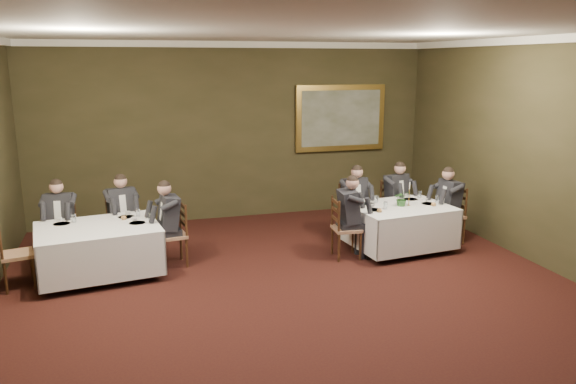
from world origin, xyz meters
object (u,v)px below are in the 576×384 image
diner_sec_endright (172,234)px  candlestick (409,197)px  chair_sec_endright (173,248)px  diner_main_endleft (347,227)px  diner_main_backleft (353,211)px  chair_sec_backright (123,237)px  diner_main_backright (395,207)px  diner_sec_backright (122,224)px  diner_sec_backleft (62,230)px  chair_sec_backleft (63,244)px  table_second (99,247)px  painting (340,118)px  table_main (400,224)px  chair_main_endright (449,227)px  chair_main_backright (394,218)px  diner_main_endright (449,214)px  chair_main_endleft (346,241)px  chair_main_backleft (353,223)px  chair_sec_endleft (18,268)px  centerpiece (402,198)px

diner_sec_endright → candlestick: size_ratio=3.23×
chair_sec_endright → candlestick: size_ratio=2.40×
diner_main_endleft → chair_sec_endright: 2.78m
diner_main_backleft → chair_sec_backright: bearing=-13.5°
diner_main_backright → diner_sec_backright: (-4.84, 0.26, 0.00)m
diner_sec_backleft → chair_sec_backleft: bearing=-90.0°
table_second → diner_main_backright: diner_main_backright is taller
chair_sec_endright → painting: (3.74, 2.45, 1.69)m
diner_main_backright → painting: (-0.35, 1.92, 1.46)m
table_main → diner_main_backleft: size_ratio=1.30×
chair_main_endright → chair_sec_backleft: same height
diner_sec_backright → candlestick: bearing=153.1°
chair_sec_backleft → candlestick: bearing=175.4°
chair_sec_endright → chair_main_backright: bearing=-90.0°
diner_main_backright → diner_main_endright: (0.66, -0.76, 0.00)m
table_second → chair_main_endleft: 3.83m
chair_main_backleft → painting: painting is taller
diner_main_backleft → chair_main_endright: (1.54, -0.67, -0.23)m
diner_main_endleft → chair_sec_endright: bearing=-94.7°
diner_main_backleft → diner_main_backright: bearing=177.5°
diner_sec_backright → chair_sec_endleft: size_ratio=1.35×
chair_sec_backleft → chair_sec_backright: size_ratio=1.00×
diner_main_backright → diner_main_backleft: bearing=-10.6°
diner_main_endright → diner_main_backright: bearing=35.9°
table_main → chair_sec_endright: size_ratio=1.75×
diner_sec_backright → table_second: bearing=56.6°
diner_main_endright → chair_sec_endleft: (-6.94, -0.06, -0.23)m
diner_main_backright → centerpiece: (-0.33, -0.86, 0.39)m
chair_main_backright → diner_main_endright: 1.04m
chair_main_backright → candlestick: candlestick is taller
diner_sec_backleft → diner_sec_backright: (0.93, 0.12, 0.00)m
chair_main_backleft → chair_sec_endleft: same height
chair_sec_backleft → chair_sec_endleft: same height
chair_main_endleft → chair_sec_backright: 3.68m
diner_main_endleft → candlestick: (1.16, 0.10, 0.40)m
chair_main_endleft → candlestick: candlestick is taller
table_second → chair_main_backleft: size_ratio=1.90×
diner_main_endleft → centerpiece: size_ratio=4.78×
chair_main_endright → candlestick: bearing=92.1°
table_main → candlestick: (0.14, -0.01, 0.47)m
chair_main_backleft → chair_main_endleft: size_ratio=1.00×
diner_main_backright → diner_main_endleft: bearing=18.9°
diner_main_endleft → diner_sec_endright: 2.78m
chair_sec_endleft → chair_sec_backright: bearing=115.0°
diner_sec_backleft → chair_sec_endright: 1.81m
chair_main_endleft → chair_sec_backleft: (-4.39, 1.11, 0.00)m
centerpiece → candlestick: candlestick is taller
chair_sec_backleft → centerpiece: centerpiece is taller
chair_main_backleft → diner_sec_endright: diner_sec_endright is taller
chair_main_endleft → chair_sec_backleft: size_ratio=1.00×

